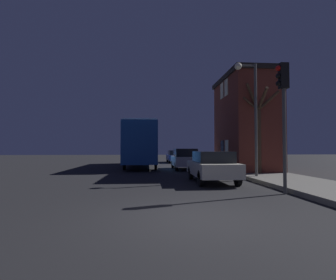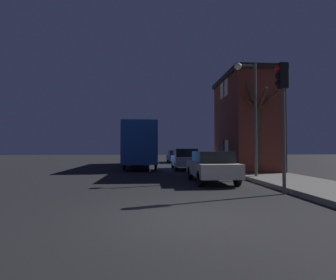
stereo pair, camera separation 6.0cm
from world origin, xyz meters
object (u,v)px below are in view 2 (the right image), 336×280
streetlamp (250,102)px  car_near_lane (212,166)px  bare_tree (259,130)px  bus (142,142)px  car_mid_lane (185,159)px  traffic_light (282,100)px  car_far_lane (175,156)px

streetlamp → car_near_lane: (-2.24, -0.93, -3.19)m
bare_tree → bus: 11.07m
bare_tree → car_mid_lane: size_ratio=1.31×
bare_tree → car_mid_lane: (-3.53, 5.08, -1.85)m
bus → car_mid_lane: bus is taller
streetlamp → traffic_light: streetlamp is taller
traffic_light → bare_tree: (1.60, 5.68, -0.62)m
bare_tree → car_far_lane: (-3.25, 14.83, -1.93)m
streetlamp → car_mid_lane: 7.69m
bare_tree → car_far_lane: 15.31m
car_near_lane → car_mid_lane: (-0.21, 7.51, 0.03)m
bus → streetlamp: bearing=-60.3°
traffic_light → bare_tree: bare_tree is taller
traffic_light → bus: bearing=110.2°
car_mid_lane → traffic_light: bearing=-79.8°
bare_tree → streetlamp: bearing=-126.0°
bare_tree → car_mid_lane: 6.46m
traffic_light → car_near_lane: (-1.73, 3.25, -2.51)m
traffic_light → car_mid_lane: 11.21m
bus → car_far_lane: size_ratio=2.43×
streetlamp → car_near_lane: streetlamp is taller
car_near_lane → car_far_lane: car_near_lane is taller
car_near_lane → streetlamp: bearing=22.6°
bus → car_far_lane: (3.63, 6.17, -1.44)m
streetlamp → car_far_lane: bearing=97.6°
car_near_lane → car_far_lane: 17.26m
streetlamp → traffic_light: bearing=-97.0°
streetlamp → car_far_lane: (-2.17, 16.32, -3.24)m
car_mid_lane → car_far_lane: car_mid_lane is taller
bus → car_near_lane: (3.55, -11.09, -1.40)m
traffic_light → car_far_lane: size_ratio=0.99×
streetlamp → car_near_lane: size_ratio=1.47×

